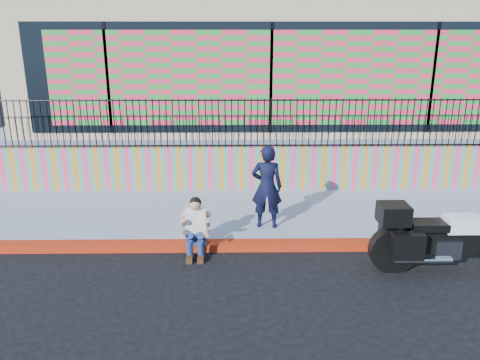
{
  "coord_description": "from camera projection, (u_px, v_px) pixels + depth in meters",
  "views": [
    {
      "loc": [
        -0.98,
        -8.15,
        3.9
      ],
      "look_at": [
        -0.84,
        1.2,
        1.01
      ],
      "focal_mm": 35.0,
      "sensor_mm": 36.0,
      "label": 1
    }
  ],
  "objects": [
    {
      "name": "ground",
      "position": [
        285.0,
        249.0,
        8.95
      ],
      "size": [
        90.0,
        90.0,
        0.0
      ],
      "primitive_type": "plane",
      "color": "black",
      "rests_on": "ground"
    },
    {
      "name": "red_curb",
      "position": [
        285.0,
        245.0,
        8.93
      ],
      "size": [
        16.0,
        0.3,
        0.15
      ],
      "primitive_type": "cube",
      "color": "red",
      "rests_on": "ground"
    },
    {
      "name": "sidewalk",
      "position": [
        277.0,
        214.0,
        10.51
      ],
      "size": [
        16.0,
        3.0,
        0.15
      ],
      "primitive_type": "cube",
      "color": "#8E94AA",
      "rests_on": "ground"
    },
    {
      "name": "mural_wall",
      "position": [
        272.0,
        168.0,
        11.85
      ],
      "size": [
        16.0,
        0.2,
        1.1
      ],
      "primitive_type": "cube",
      "color": "#FF4373",
      "rests_on": "sidewalk"
    },
    {
      "name": "metal_fence",
      "position": [
        273.0,
        123.0,
        11.51
      ],
      "size": [
        15.8,
        0.04,
        1.2
      ],
      "primitive_type": null,
      "color": "black",
      "rests_on": "mural_wall"
    },
    {
      "name": "elevated_platform",
      "position": [
        261.0,
        132.0,
        16.75
      ],
      "size": [
        16.0,
        10.0,
        1.25
      ],
      "primitive_type": "cube",
      "color": "#8E94AA",
      "rests_on": "ground"
    },
    {
      "name": "storefront_building",
      "position": [
        262.0,
        56.0,
        15.77
      ],
      "size": [
        14.0,
        8.06,
        4.0
      ],
      "color": "#CBB987",
      "rests_on": "elevated_platform"
    },
    {
      "name": "police_motorcycle",
      "position": [
        446.0,
        234.0,
        7.95
      ],
      "size": [
        2.61,
        0.86,
        1.62
      ],
      "color": "black",
      "rests_on": "ground"
    },
    {
      "name": "police_officer",
      "position": [
        267.0,
        187.0,
        9.38
      ],
      "size": [
        0.66,
        0.47,
        1.71
      ],
      "primitive_type": "imported",
      "rotation": [
        0.0,
        0.0,
        3.04
      ],
      "color": "black",
      "rests_on": "sidewalk"
    },
    {
      "name": "seated_man",
      "position": [
        196.0,
        233.0,
        8.57
      ],
      "size": [
        0.54,
        0.71,
        1.06
      ],
      "color": "navy",
      "rests_on": "ground"
    }
  ]
}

